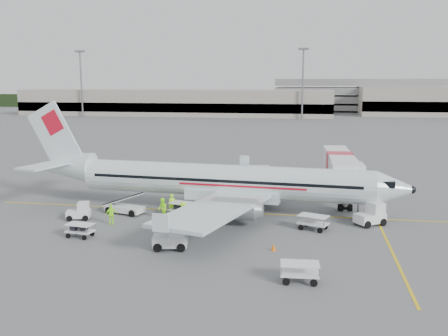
{
  "coord_description": "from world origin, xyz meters",
  "views": [
    {
      "loc": [
        8.08,
        -44.06,
        11.93
      ],
      "look_at": [
        0.0,
        2.0,
        3.8
      ],
      "focal_mm": 40.0,
      "sensor_mm": 36.0,
      "label": 1
    }
  ],
  "objects_px": {
    "tug_fore": "(370,214)",
    "tug_aft": "(78,211)",
    "jet_bridge": "(339,174)",
    "belt_loader": "(124,200)",
    "tug_mid": "(170,236)",
    "aircraft": "(224,159)"
  },
  "relations": [
    {
      "from": "jet_bridge",
      "to": "tug_fore",
      "type": "xyz_separation_m",
      "value": [
        2.06,
        -10.75,
        -1.35
      ]
    },
    {
      "from": "aircraft",
      "to": "tug_fore",
      "type": "relative_size",
      "value": 14.49
    },
    {
      "from": "belt_loader",
      "to": "tug_mid",
      "type": "height_order",
      "value": "belt_loader"
    },
    {
      "from": "tug_mid",
      "to": "jet_bridge",
      "type": "bearing_deg",
      "value": 46.75
    },
    {
      "from": "tug_fore",
      "to": "tug_aft",
      "type": "height_order",
      "value": "tug_fore"
    },
    {
      "from": "aircraft",
      "to": "tug_mid",
      "type": "distance_m",
      "value": 12.09
    },
    {
      "from": "jet_bridge",
      "to": "tug_aft",
      "type": "bearing_deg",
      "value": -152.48
    },
    {
      "from": "jet_bridge",
      "to": "tug_fore",
      "type": "relative_size",
      "value": 7.12
    },
    {
      "from": "aircraft",
      "to": "tug_aft",
      "type": "xyz_separation_m",
      "value": [
        -12.09,
        -5.09,
        -4.15
      ]
    },
    {
      "from": "aircraft",
      "to": "tug_aft",
      "type": "bearing_deg",
      "value": -152.94
    },
    {
      "from": "aircraft",
      "to": "tug_mid",
      "type": "height_order",
      "value": "aircraft"
    },
    {
      "from": "jet_bridge",
      "to": "belt_loader",
      "type": "relative_size",
      "value": 3.65
    },
    {
      "from": "tug_mid",
      "to": "tug_aft",
      "type": "bearing_deg",
      "value": 138.68
    },
    {
      "from": "tug_fore",
      "to": "tug_mid",
      "type": "relative_size",
      "value": 1.01
    },
    {
      "from": "aircraft",
      "to": "tug_aft",
      "type": "distance_m",
      "value": 13.76
    },
    {
      "from": "belt_loader",
      "to": "tug_mid",
      "type": "relative_size",
      "value": 1.97
    },
    {
      "from": "belt_loader",
      "to": "tug_aft",
      "type": "distance_m",
      "value": 4.21
    },
    {
      "from": "tug_fore",
      "to": "tug_mid",
      "type": "height_order",
      "value": "tug_fore"
    },
    {
      "from": "tug_fore",
      "to": "tug_aft",
      "type": "xyz_separation_m",
      "value": [
        -24.95,
        -2.6,
        -0.18
      ]
    },
    {
      "from": "tug_fore",
      "to": "tug_mid",
      "type": "xyz_separation_m",
      "value": [
        -14.87,
        -8.75,
        -0.01
      ]
    },
    {
      "from": "jet_bridge",
      "to": "belt_loader",
      "type": "bearing_deg",
      "value": -154.03
    },
    {
      "from": "jet_bridge",
      "to": "tug_fore",
      "type": "height_order",
      "value": "jet_bridge"
    }
  ]
}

